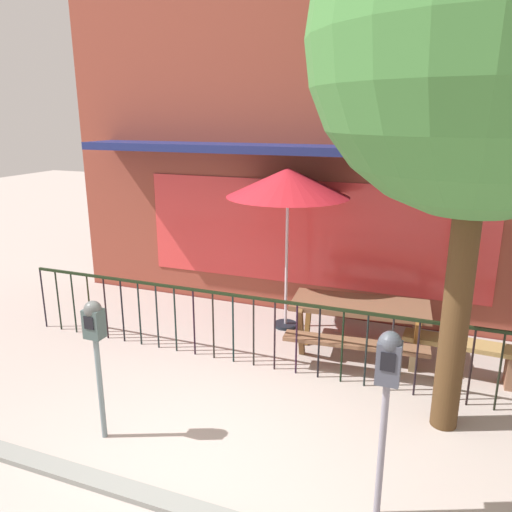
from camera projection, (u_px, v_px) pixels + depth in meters
ground at (195, 459)px, 4.78m from camera, size 40.00×40.00×0.00m
pub_storefront at (314, 138)px, 7.76m from camera, size 8.62×1.30×5.73m
patio_fence_front at (264, 320)px, 6.33m from camera, size 7.27×0.04×0.97m
picnic_table_left at (359, 314)px, 6.66m from camera, size 1.91×1.51×0.79m
patio_umbrella at (288, 183)px, 7.16m from camera, size 1.80×1.80×2.46m
patio_bench at (461, 351)px, 6.19m from camera, size 1.41×0.39×0.48m
parking_meter_near at (387, 377)px, 3.76m from camera, size 0.18×0.17×1.65m
parking_meter_far at (95, 334)px, 4.80m from camera, size 0.18×0.17×1.49m
street_tree at (489, 39)px, 4.27m from camera, size 3.17×3.17×5.42m
curb_edge at (161, 503)px, 4.23m from camera, size 12.07×0.20×0.11m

